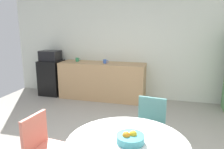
# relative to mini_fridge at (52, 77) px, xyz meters

# --- Properties ---
(wall_back) EXTENTS (6.00, 0.10, 2.60)m
(wall_back) POSITION_rel_mini_fridge_xyz_m (1.90, 0.35, 0.85)
(wall_back) COLOR silver
(wall_back) RESTS_ON ground_plane
(counter_block) EXTENTS (2.09, 0.60, 0.90)m
(counter_block) POSITION_rel_mini_fridge_xyz_m (1.40, 0.00, 0.00)
(counter_block) COLOR tan
(counter_block) RESTS_ON ground_plane
(mini_fridge) EXTENTS (0.54, 0.54, 0.90)m
(mini_fridge) POSITION_rel_mini_fridge_xyz_m (0.00, 0.00, 0.00)
(mini_fridge) COLOR black
(mini_fridge) RESTS_ON ground_plane
(microwave) EXTENTS (0.48, 0.38, 0.26)m
(microwave) POSITION_rel_mini_fridge_xyz_m (0.00, 0.00, 0.58)
(microwave) COLOR black
(microwave) RESTS_ON mini_fridge
(chair_coral) EXTENTS (0.47, 0.47, 0.83)m
(chair_coral) POSITION_rel_mini_fridge_xyz_m (1.66, -3.04, 0.07)
(chair_coral) COLOR silver
(chair_coral) RESTS_ON ground_plane
(chair_teal) EXTENTS (0.47, 0.47, 0.83)m
(chair_teal) POSITION_rel_mini_fridge_xyz_m (2.77, -2.18, 0.07)
(chair_teal) COLOR silver
(chair_teal) RESTS_ON ground_plane
(fruit_bowl) EXTENTS (0.26, 0.26, 0.11)m
(fruit_bowl) POSITION_rel_mini_fridge_xyz_m (2.66, -3.15, 0.33)
(fruit_bowl) COLOR teal
(fruit_bowl) RESTS_ON round_table
(mug_white) EXTENTS (0.13, 0.08, 0.09)m
(mug_white) POSITION_rel_mini_fridge_xyz_m (1.48, -0.04, 0.50)
(mug_white) COLOR #3F66BF
(mug_white) RESTS_ON counter_block
(mug_green) EXTENTS (0.13, 0.08, 0.09)m
(mug_green) POSITION_rel_mini_fridge_xyz_m (0.73, 0.04, 0.50)
(mug_green) COLOR #338C59
(mug_green) RESTS_ON counter_block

